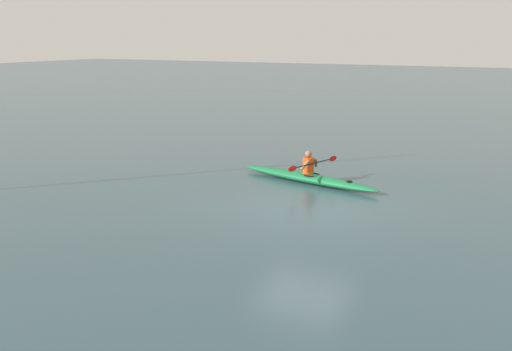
{
  "coord_description": "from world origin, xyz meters",
  "views": [
    {
      "loc": [
        -6.23,
        14.37,
        4.49
      ],
      "look_at": [
        0.3,
        2.17,
        1.33
      ],
      "focal_mm": 43.29,
      "sensor_mm": 36.0,
      "label": 1
    }
  ],
  "objects": [
    {
      "name": "kayak",
      "position": [
        1.17,
        -2.87,
        0.15
      ],
      "size": [
        5.12,
        1.76,
        0.29
      ],
      "color": "#19723F",
      "rests_on": "ground"
    },
    {
      "name": "ground_plane",
      "position": [
        0.0,
        0.0,
        0.0
      ],
      "size": [
        160.0,
        160.0,
        0.0
      ],
      "primitive_type": "plane",
      "color": "#334C56"
    },
    {
      "name": "kayaker",
      "position": [
        1.14,
        -2.87,
        0.6
      ],
      "size": [
        0.68,
        2.41,
        0.72
      ],
      "color": "#E04C14",
      "rests_on": "kayak"
    }
  ]
}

